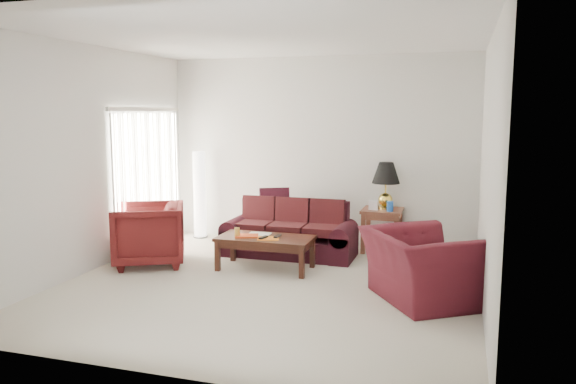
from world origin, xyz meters
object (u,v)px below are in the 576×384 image
Objects in this scene: sofa at (289,229)px; floor_lamp at (200,194)px; end_table at (382,230)px; coffee_table at (265,253)px; armchair_left at (148,234)px; armchair_right at (422,267)px.

floor_lamp is at bearing 156.20° from sofa.
end_table is 2.01m from coffee_table.
end_table is at bearing -0.76° from floor_lamp.
armchair_right is at bearing 56.82° from armchair_left.
sofa is 2.50m from armchair_right.
armchair_left reaches higher than armchair_right.
coffee_table is (1.64, 0.26, -0.21)m from armchair_left.
sofa is 2.96× the size of end_table.
armchair_left is (-3.01, -1.73, 0.11)m from end_table.
sofa is 0.82m from coffee_table.
armchair_left reaches higher than sofa.
end_table is at bearing 93.20° from armchair_left.
armchair_right is at bearing -71.08° from end_table.
armchair_right is at bearing -29.89° from floor_lamp.
armchair_right reaches higher than coffee_table.
sofa is 2.03m from armchair_left.
sofa reaches higher than end_table.
armchair_left is at bearing -150.77° from sofa.
floor_lamp reaches higher than coffee_table.
armchair_left reaches higher than end_table.
armchair_left is 1.67m from coffee_table.
sofa is 2.04× the size of armchair_left.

